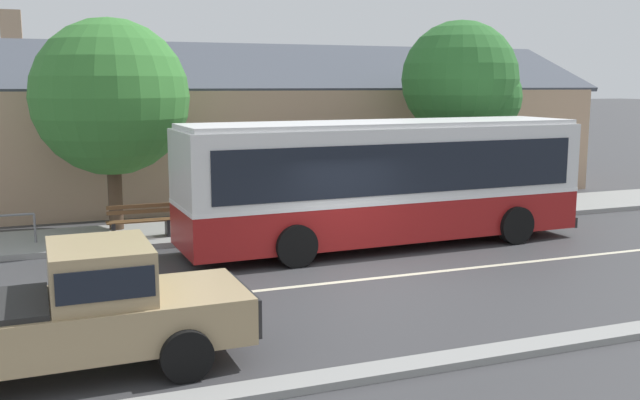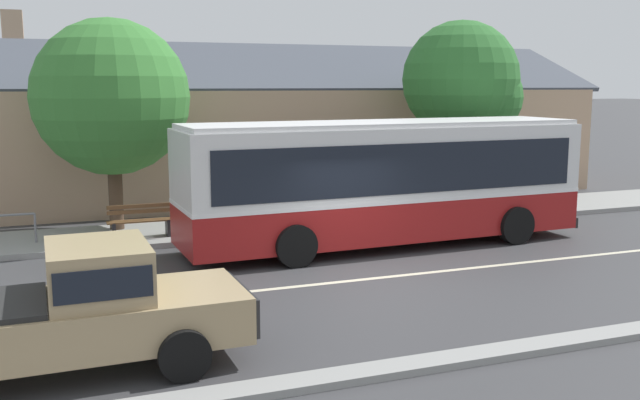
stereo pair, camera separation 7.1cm
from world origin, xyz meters
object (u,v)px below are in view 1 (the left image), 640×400
object	(u,v)px
transit_bus	(384,179)
bike_rack	(11,224)
street_tree_primary	(465,84)
street_tree_secondary	(111,98)
bench_by_building	(141,222)
pickup_truck_tan	(62,312)
bus_stop_sign	(534,165)

from	to	relation	value
transit_bus	bike_rack	size ratio (longest dim) A/B	9.30
street_tree_primary	street_tree_secondary	world-z (taller)	street_tree_primary
bench_by_building	street_tree_primary	bearing A→B (deg)	7.75
transit_bus	pickup_truck_tan	size ratio (longest dim) A/B	1.87
pickup_truck_tan	bus_stop_sign	size ratio (longest dim) A/B	2.40
pickup_truck_tan	street_tree_secondary	world-z (taller)	street_tree_secondary
pickup_truck_tan	bus_stop_sign	xyz separation A→B (m)	(14.38, 7.99, 0.72)
bench_by_building	street_tree_secondary	size ratio (longest dim) A/B	0.29
street_tree_secondary	bench_by_building	bearing A→B (deg)	-71.42
transit_bus	street_tree_secondary	xyz separation A→B (m)	(-6.41, 3.90, 2.08)
transit_bus	pickup_truck_tan	xyz separation A→B (m)	(-8.05, -5.90, -0.81)
street_tree_secondary	pickup_truck_tan	bearing A→B (deg)	-99.48
pickup_truck_tan	street_tree_primary	world-z (taller)	street_tree_primary
street_tree_primary	transit_bus	bearing A→B (deg)	-141.07
bench_by_building	bus_stop_sign	size ratio (longest dim) A/B	0.73
bench_by_building	bus_stop_sign	world-z (taller)	bus_stop_sign
bench_by_building	bike_rack	size ratio (longest dim) A/B	1.51
pickup_truck_tan	bench_by_building	xyz separation A→B (m)	(2.13, 8.33, -0.35)
street_tree_primary	bus_stop_sign	world-z (taller)	street_tree_primary
pickup_truck_tan	street_tree_primary	size ratio (longest dim) A/B	0.92
pickup_truck_tan	street_tree_secondary	xyz separation A→B (m)	(1.64, 9.80, 2.89)
bus_stop_sign	bike_rack	size ratio (longest dim) A/B	2.07
street_tree_secondary	transit_bus	bearing A→B (deg)	-31.32
transit_bus	bike_rack	bearing A→B (deg)	162.52
bike_rack	transit_bus	bearing A→B (deg)	-17.48
bus_stop_sign	bike_rack	xyz separation A→B (m)	(-15.40, 0.77, -0.96)
transit_bus	street_tree_secondary	size ratio (longest dim) A/B	1.81
transit_bus	bus_stop_sign	world-z (taller)	transit_bus
transit_bus	pickup_truck_tan	bearing A→B (deg)	-143.76
bench_by_building	transit_bus	bearing A→B (deg)	-22.34
street_tree_secondary	street_tree_primary	bearing A→B (deg)	-0.04
street_tree_primary	bike_rack	bearing A→B (deg)	-175.74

